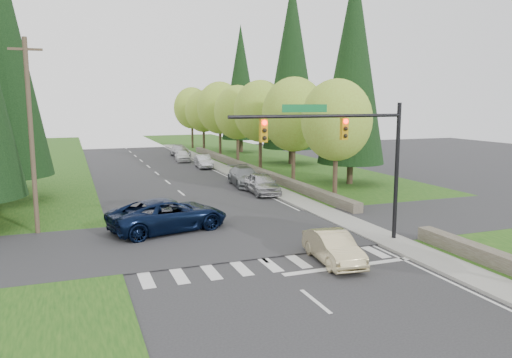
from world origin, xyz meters
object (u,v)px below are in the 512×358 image
parked_car_a (262,183)px  parked_car_b (245,177)px  suv_navy (169,215)px  parked_car_c (204,161)px  sedan_champagne (333,247)px  parked_car_d (183,156)px  parked_car_e (180,151)px

parked_car_a → parked_car_b: 3.88m
parked_car_a → parked_car_b: (0.00, 3.88, -0.03)m
suv_navy → parked_car_b: suv_navy is taller
suv_navy → parked_car_b: 14.91m
suv_navy → parked_car_c: size_ratio=1.59×
sedan_champagne → suv_navy: bearing=131.7°
suv_navy → parked_car_a: bearing=-59.6°
suv_navy → parked_car_d: 31.19m
parked_car_a → parked_car_b: parked_car_a is taller
suv_navy → parked_car_b: (8.56, 12.21, -0.13)m
parked_car_c → parked_car_d: size_ratio=1.06×
parked_car_c → sedan_champagne: bearing=-90.7°
parked_car_c → parked_car_a: bearing=-84.7°
parked_car_a → parked_car_e: (-0.41, 27.20, -0.10)m
suv_navy → parked_car_a: 11.95m
parked_car_a → parked_car_d: (-1.24, 21.98, -0.14)m
sedan_champagne → suv_navy: 9.55m
parked_car_b → parked_car_c: size_ratio=1.30×
sedan_champagne → parked_car_d: (1.71, 38.03, -0.02)m
suv_navy → parked_car_b: bearing=-48.9°
parked_car_a → parked_car_d: size_ratio=1.21×
sedan_champagne → parked_car_a: size_ratio=0.88×
sedan_champagne → parked_car_a: bearing=85.2°
parked_car_d → sedan_champagne: bearing=-86.8°
parked_car_a → parked_car_d: parked_car_a is taller
parked_car_c → parked_car_e: 11.35m
parked_car_b → parked_car_c: (-0.36, 11.98, -0.09)m
sedan_champagne → parked_car_e: (2.53, 43.25, 0.02)m
parked_car_b → parked_car_c: parked_car_b is taller
parked_car_d → suv_navy: bearing=-97.8°
suv_navy → parked_car_e: bearing=-26.7°
suv_navy → parked_car_c: suv_navy is taller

